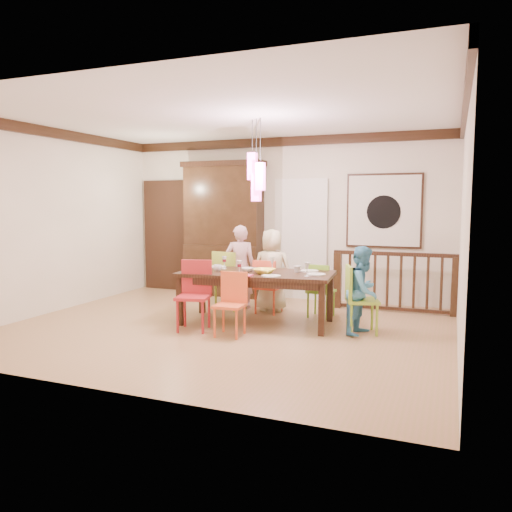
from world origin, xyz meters
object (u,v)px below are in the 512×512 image
at_px(chair_far_left, 231,276).
at_px(person_far_mid, 272,270).
at_px(dining_table, 256,278).
at_px(china_hutch, 224,229).
at_px(person_far_left, 240,267).
at_px(person_end_right, 363,290).
at_px(balustrade, 394,281).
at_px(chair_end_right, 362,295).

xyz_separation_m(chair_far_left, person_far_mid, (0.67, 0.13, 0.11)).
bearing_deg(dining_table, china_hutch, 121.35).
xyz_separation_m(china_hutch, person_far_mid, (1.32, -1.00, -0.59)).
xyz_separation_m(china_hutch, person_far_left, (0.77, -1.01, -0.56)).
bearing_deg(person_end_right, person_far_left, 80.22).
distance_m(china_hutch, person_far_left, 1.39).
height_order(china_hutch, person_far_mid, china_hutch).
distance_m(person_far_left, person_end_right, 2.32).
height_order(china_hutch, balustrade, china_hutch).
relative_size(chair_far_left, chair_end_right, 1.06).
distance_m(china_hutch, person_far_mid, 1.75).
relative_size(chair_far_left, china_hutch, 0.38).
bearing_deg(chair_end_right, balustrade, -28.58).
bearing_deg(person_far_left, dining_table, 108.14).
relative_size(chair_far_left, person_far_left, 0.70).
bearing_deg(china_hutch, balustrade, -6.26).
relative_size(chair_end_right, person_far_left, 0.66).
relative_size(dining_table, person_far_left, 1.65).
distance_m(dining_table, person_far_left, 1.05).
distance_m(person_far_mid, person_end_right, 1.84).
bearing_deg(china_hutch, chair_far_left, -59.94).
distance_m(balustrade, person_end_right, 1.57).
bearing_deg(person_far_mid, balustrade, -167.22).
xyz_separation_m(dining_table, chair_end_right, (1.51, 0.02, -0.15)).
xyz_separation_m(chair_end_right, person_far_mid, (-1.59, 0.84, 0.14)).
relative_size(china_hutch, person_end_right, 2.13).
height_order(chair_end_right, china_hutch, china_hutch).
distance_m(chair_end_right, balustrade, 1.52).
height_order(china_hutch, person_far_left, china_hutch).
height_order(chair_far_left, person_end_right, person_end_right).
distance_m(person_far_left, person_far_mid, 0.55).
height_order(dining_table, person_far_left, person_far_left).
height_order(person_far_mid, person_end_right, person_far_mid).
distance_m(balustrade, person_far_left, 2.48).
xyz_separation_m(chair_far_left, person_far_left, (0.12, 0.11, 0.14)).
bearing_deg(dining_table, chair_end_right, -4.66).
bearing_deg(balustrade, person_far_left, -165.17).
relative_size(person_far_left, person_far_mid, 1.04).
xyz_separation_m(dining_table, person_far_left, (-0.62, 0.85, 0.02)).
xyz_separation_m(balustrade, person_far_mid, (-1.83, -0.65, 0.16)).
distance_m(chair_end_right, person_far_left, 2.29).
xyz_separation_m(person_far_left, person_far_mid, (0.55, 0.01, -0.03)).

